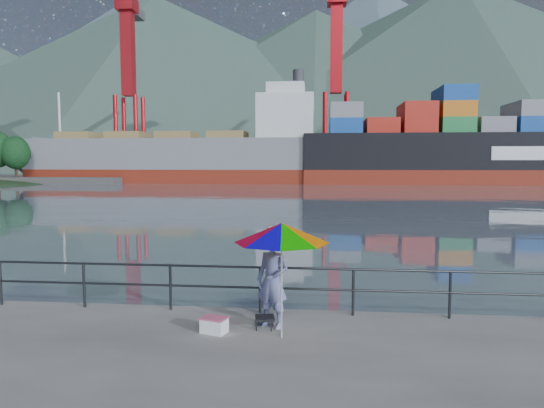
# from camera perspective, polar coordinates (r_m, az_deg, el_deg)

# --- Properties ---
(harbor_water) EXTENTS (500.00, 280.00, 0.00)m
(harbor_water) POSITION_cam_1_polar(r_m,az_deg,el_deg) (138.58, 4.78, 3.64)
(harbor_water) COLOR slate
(harbor_water) RESTS_ON ground
(far_dock) EXTENTS (200.00, 40.00, 0.40)m
(far_dock) POSITION_cam_1_polar(r_m,az_deg,el_deg) (101.87, 10.07, 3.09)
(far_dock) COLOR #514F4C
(far_dock) RESTS_ON ground
(guardrail) EXTENTS (22.00, 0.06, 1.03)m
(guardrail) POSITION_cam_1_polar(r_m,az_deg,el_deg) (10.84, -6.74, -9.78)
(guardrail) COLOR #2D3033
(guardrail) RESTS_ON ground
(mountains) EXTENTS (600.00, 332.80, 80.00)m
(mountains) POSITION_cam_1_polar(r_m,az_deg,el_deg) (221.70, 15.56, 13.21)
(mountains) COLOR #385147
(mountains) RESTS_ON ground
(port_cranes) EXTENTS (116.00, 28.00, 38.40)m
(port_cranes) POSITION_cam_1_polar(r_m,az_deg,el_deg) (97.71, 23.30, 12.09)
(port_cranes) COLOR red
(port_cranes) RESTS_ON ground
(container_stacks) EXTENTS (58.00, 5.40, 7.80)m
(container_stacks) POSITION_cam_1_polar(r_m,az_deg,el_deg) (106.54, 23.21, 4.51)
(container_stacks) COLOR #267F3F
(container_stacks) RESTS_ON ground
(fisherman) EXTENTS (0.80, 0.68, 1.86)m
(fisherman) POSITION_cam_1_polar(r_m,az_deg,el_deg) (9.70, 0.05, -9.03)
(fisherman) COLOR navy
(fisherman) RESTS_ON ground
(beach_umbrella) EXTENTS (1.86, 1.86, 2.16)m
(beach_umbrella) POSITION_cam_1_polar(r_m,az_deg,el_deg) (8.90, 1.15, -3.42)
(beach_umbrella) COLOR white
(beach_umbrella) RESTS_ON ground
(folding_stool) EXTENTS (0.43, 0.43, 0.24)m
(folding_stool) POSITION_cam_1_polar(r_m,az_deg,el_deg) (9.81, -0.85, -13.74)
(folding_stool) COLOR black
(folding_stool) RESTS_ON ground
(cooler_bag) EXTENTS (0.54, 0.44, 0.27)m
(cooler_bag) POSITION_cam_1_polar(r_m,az_deg,el_deg) (9.66, -6.82, -14.03)
(cooler_bag) COLOR white
(cooler_bag) RESTS_ON ground
(fishing_rod) EXTENTS (0.08, 1.61, 1.13)m
(fishing_rod) POSITION_cam_1_polar(r_m,az_deg,el_deg) (11.04, -0.05, -12.27)
(fishing_rod) COLOR black
(fishing_rod) RESTS_ON ground
(bulk_carrier) EXTENTS (52.44, 9.08, 14.50)m
(bulk_carrier) POSITION_cam_1_polar(r_m,az_deg,el_deg) (82.16, -8.74, 5.54)
(bulk_carrier) COLOR maroon
(bulk_carrier) RESTS_ON ground
(container_ship) EXTENTS (65.23, 10.87, 18.10)m
(container_ship) POSITION_cam_1_polar(r_m,az_deg,el_deg) (86.00, 27.50, 6.13)
(container_ship) COLOR maroon
(container_ship) RESTS_ON ground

